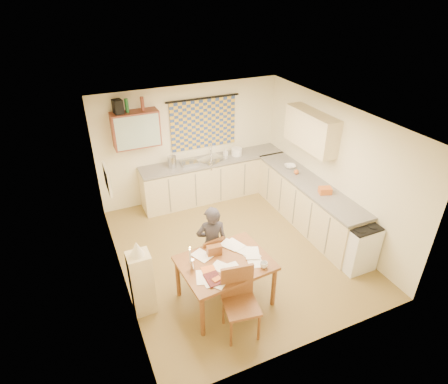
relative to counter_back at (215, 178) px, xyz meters
name	(u,v)px	position (x,y,z in m)	size (l,w,h in m)	color
floor	(235,250)	(-0.45, -1.95, -0.46)	(4.00, 4.50, 0.02)	olive
ceiling	(237,118)	(-0.45, -1.95, 2.06)	(4.00, 4.50, 0.02)	white
wall_back	(190,143)	(-0.45, 0.31, 0.80)	(4.00, 0.02, 2.50)	beige
wall_front	(317,276)	(-0.45, -4.21, 0.80)	(4.00, 0.02, 2.50)	beige
wall_left	(114,218)	(-2.46, -1.95, 0.80)	(0.02, 4.50, 2.50)	beige
wall_right	(333,169)	(1.56, -1.95, 0.80)	(0.02, 4.50, 2.50)	beige
window_blind	(203,124)	(-0.15, 0.27, 1.20)	(1.45, 0.03, 1.05)	navy
curtain_rod	(203,98)	(-0.15, 0.25, 1.75)	(0.04, 0.04, 1.60)	black
wall_cabinet	(136,129)	(-1.60, 0.13, 1.35)	(0.90, 0.34, 0.70)	brown
wall_cabinet_glass	(138,132)	(-1.60, -0.04, 1.35)	(0.84, 0.02, 0.64)	#99B2A5
upper_cabinet_right	(311,130)	(1.38, -1.40, 1.40)	(0.34, 1.30, 0.70)	#CDBB88
framed_print	(107,179)	(-2.42, -1.55, 1.25)	(0.04, 0.50, 0.40)	beige
print_canvas	(109,179)	(-2.39, -1.55, 1.25)	(0.01, 0.42, 0.32)	silver
counter_back	(215,178)	(0.00, 0.00, 0.00)	(3.30, 0.62, 0.92)	#CDBB88
counter_right	(307,203)	(1.25, -1.73, 0.00)	(0.62, 2.95, 0.92)	#CDBB88
stove	(356,245)	(1.25, -3.16, -0.03)	(0.55, 0.55, 0.85)	white
sink	(212,161)	(-0.07, 0.00, 0.43)	(0.55, 0.45, 0.10)	silver
tap	(211,150)	(-0.03, 0.18, 0.61)	(0.03, 0.03, 0.28)	silver
dish_rack	(189,163)	(-0.60, 0.00, 0.50)	(0.35, 0.30, 0.06)	silver
kettle	(172,162)	(-0.97, 0.00, 0.59)	(0.18, 0.18, 0.24)	silver
mixing_bowl	(237,152)	(0.52, 0.00, 0.55)	(0.24, 0.24, 0.16)	white
soap_bottle	(226,152)	(0.27, 0.05, 0.55)	(0.09, 0.09, 0.17)	white
bowl	(290,166)	(1.25, -1.02, 0.50)	(0.30, 0.30, 0.06)	white
orange_bag	(325,190)	(1.25, -2.19, 0.53)	(0.22, 0.16, 0.12)	#CB6224
fruit_orange	(296,172)	(1.20, -1.33, 0.52)	(0.10, 0.10, 0.10)	#CB6224
speaker	(118,107)	(-1.88, 0.13, 1.83)	(0.16, 0.20, 0.26)	black
bottle_green	(127,106)	(-1.71, 0.13, 1.83)	(0.07, 0.07, 0.26)	#195926
bottle_brown	(142,104)	(-1.42, 0.13, 1.83)	(0.07, 0.07, 0.26)	brown
dining_table	(225,281)	(-1.11, -2.99, -0.07)	(1.37, 1.09, 0.75)	brown
chair_far	(210,263)	(-1.12, -2.39, -0.20)	(0.42, 0.42, 0.83)	brown
chair_near	(240,314)	(-1.15, -3.61, -0.14)	(0.52, 0.52, 1.01)	brown
person	(212,243)	(-1.08, -2.43, 0.23)	(0.56, 0.43, 1.36)	black
shelf_stand	(142,283)	(-2.29, -2.68, 0.07)	(0.32, 0.30, 1.04)	#CDBB88
lampshade	(137,249)	(-2.29, -2.68, 0.70)	(0.20, 0.20, 0.22)	beige
letter_rack	(214,250)	(-1.19, -2.77, 0.38)	(0.22, 0.10, 0.16)	brown
mug	(264,265)	(-0.65, -3.32, 0.34)	(0.12, 0.12, 0.09)	white
magazine	(206,281)	(-1.51, -3.27, 0.31)	(0.21, 0.28, 0.03)	maroon
book	(203,274)	(-1.50, -3.11, 0.31)	(0.22, 0.28, 0.02)	#CB6224
orange_box	(217,280)	(-1.37, -3.31, 0.32)	(0.12, 0.08, 0.04)	#CB6224
eyeglasses	(246,271)	(-0.92, -3.30, 0.31)	(0.13, 0.04, 0.02)	black
candle_holder	(192,265)	(-1.60, -2.95, 0.39)	(0.06, 0.06, 0.18)	silver
candle	(190,256)	(-1.63, -2.99, 0.59)	(0.02, 0.02, 0.22)	white
candle_flame	(190,248)	(-1.62, -2.97, 0.71)	(0.02, 0.02, 0.02)	#FFCC66
papers	(229,261)	(-1.04, -3.01, 0.31)	(1.14, 1.00, 0.02)	white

